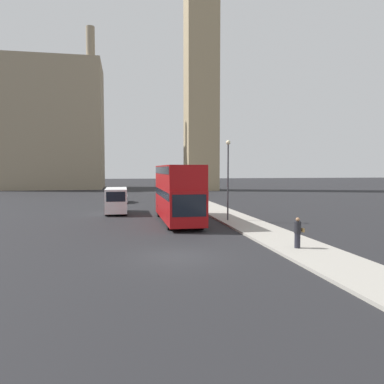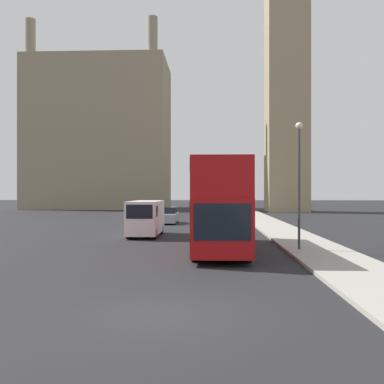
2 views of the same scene
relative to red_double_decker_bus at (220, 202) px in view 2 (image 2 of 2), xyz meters
name	(u,v)px [view 2 (image 2 of 2)]	position (x,y,z in m)	size (l,w,h in m)	color
ground_plane	(160,313)	(-1.71, -11.57, -2.51)	(300.00, 300.00, 0.00)	black
building_block_distant	(100,136)	(-20.98, 56.29, 11.01)	(24.91, 14.47, 32.86)	gray
red_double_decker_bus	(220,202)	(0.00, 0.00, 0.00)	(2.62, 10.51, 4.51)	#A80F11
white_van	(146,217)	(-4.90, 6.82, -1.22)	(1.98, 5.32, 2.40)	white
street_lamp	(299,167)	(3.97, -0.54, 1.75)	(0.36, 0.36, 6.36)	#38383D
parked_sedan	(167,216)	(-4.63, 18.77, -1.81)	(1.86, 4.45, 1.57)	#99999E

